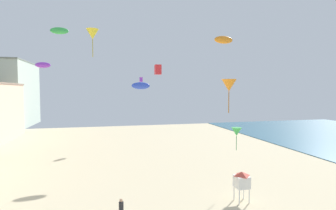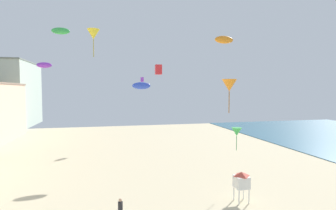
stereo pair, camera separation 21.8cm
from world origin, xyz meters
name	(u,v)px [view 1 (the left image)]	position (x,y,z in m)	size (l,w,h in m)	color
boardwalk_hotel_far	(8,94)	(-28.33, 65.71, 8.38)	(10.83, 20.63, 16.76)	#B7C6B2
kite_flyer	(121,208)	(-3.18, 8.85, 0.92)	(0.34, 0.34, 1.64)	#383D4C
lifeguard_stand	(242,180)	(6.85, 9.81, 1.84)	(1.10, 1.10, 2.55)	white
kite_purple_box	(141,80)	(2.51, 39.59, 11.40)	(0.54, 0.54, 0.85)	purple
kite_orange_delta	(229,85)	(8.69, 15.98, 9.88)	(1.58, 1.58, 3.60)	orange
kite_green_parafoil	(59,31)	(-11.20, 36.39, 19.03)	(2.85, 0.79, 1.11)	green
kite_yellow_delta	(93,34)	(-5.70, 28.17, 17.06)	(1.68, 1.68, 3.82)	yellow
kite_red_box	(158,70)	(2.50, 23.56, 12.02)	(0.79, 0.79, 1.25)	red
kite_purple_parafoil	(43,65)	(-13.02, 32.66, 13.11)	(2.16, 0.60, 0.84)	purple
kite_orange_parafoil	(224,40)	(9.34, 18.79, 15.23)	(2.28, 0.63, 0.89)	orange
kite_blue_parafoil	(141,86)	(0.49, 25.14, 9.97)	(2.43, 0.67, 0.94)	blue
kite_green_delta	(237,132)	(8.31, 13.49, 5.29)	(0.99, 0.99, 2.25)	green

